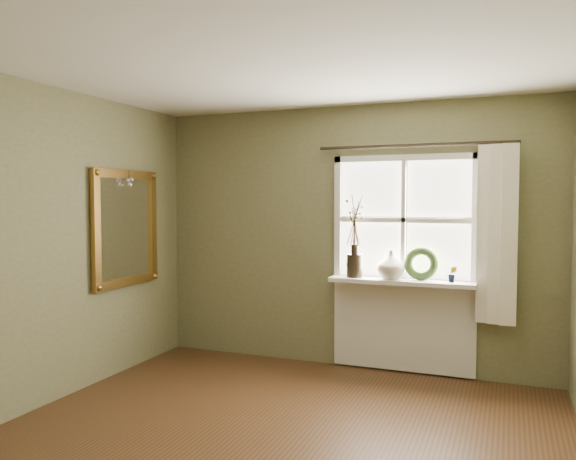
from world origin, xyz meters
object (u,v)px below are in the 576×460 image
at_px(cream_vase, 391,265).
at_px(wreath, 421,267).
at_px(dark_jug, 355,266).
at_px(gilt_mirror, 126,228).

height_order(cream_vase, wreath, wreath).
distance_m(dark_jug, wreath, 0.63).
xyz_separation_m(dark_jug, cream_vase, (0.35, 0.00, 0.03)).
xyz_separation_m(wreath, gilt_mirror, (-2.69, -0.86, 0.36)).
distance_m(cream_vase, wreath, 0.28).
height_order(dark_jug, wreath, wreath).
xyz_separation_m(cream_vase, wreath, (0.28, 0.04, -0.02)).
bearing_deg(wreath, dark_jug, -178.37).
relative_size(wreath, gilt_mirror, 0.28).
bearing_deg(dark_jug, gilt_mirror, -158.35).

